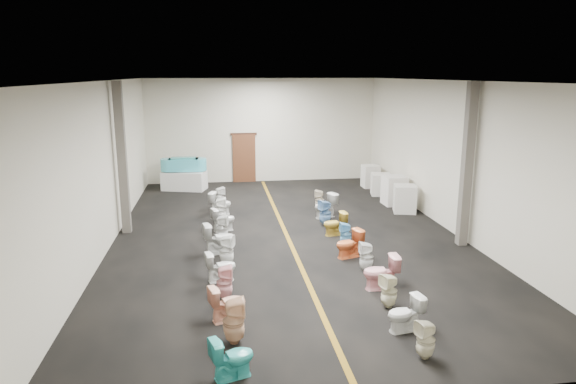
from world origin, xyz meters
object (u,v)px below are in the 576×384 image
bathtub (184,164)px  appliance_crate_b (394,190)px  toilet_left_3 (224,282)px  toilet_left_1 (234,321)px  toilet_left_11 (220,197)px  toilet_right_3 (381,272)px  appliance_crate_c (381,184)px  toilet_left_8 (223,219)px  toilet_right_7 (335,224)px  toilet_right_1 (405,314)px  toilet_left_0 (232,357)px  toilet_right_4 (366,257)px  appliance_crate_d (370,176)px  toilet_left_9 (220,210)px  toilet_right_0 (426,340)px  toilet_right_9 (325,206)px  toilet_left_10 (220,203)px  toilet_right_2 (389,291)px  toilet_right_5 (349,244)px  toilet_left_2 (228,303)px  toilet_left_7 (222,228)px  toilet_left_5 (227,250)px  display_table (184,180)px  appliance_crate_a (405,199)px  toilet_right_8 (325,213)px  toilet_right_10 (320,200)px  toilet_left_4 (221,267)px  toilet_right_6 (346,235)px

bathtub → appliance_crate_b: 8.55m
appliance_crate_b → toilet_left_3: bearing=-130.8°
toilet_left_1 → toilet_left_11: bearing=-0.3°
toilet_right_3 → appliance_crate_c: bearing=163.5°
toilet_left_8 → toilet_right_7: size_ratio=1.03×
toilet_left_1 → toilet_right_1: bearing=-91.1°
toilet_left_0 → toilet_right_4: 5.26m
appliance_crate_d → toilet_left_9: 7.76m
toilet_left_11 → toilet_right_0: size_ratio=1.05×
toilet_left_8 → toilet_right_9: 3.54m
toilet_right_7 → toilet_right_3: bearing=-6.8°
toilet_left_10 → toilet_right_2: 8.43m
bathtub → toilet_right_5: bathtub is taller
toilet_left_2 → toilet_left_7: (-0.04, 4.86, 0.03)m
toilet_left_5 → display_table: bearing=29.3°
toilet_right_0 → toilet_right_4: bearing=164.6°
toilet_left_3 → toilet_left_1: bearing=-176.0°
appliance_crate_a → toilet_left_9: appliance_crate_a is taller
bathtub → toilet_left_2: bearing=-80.8°
toilet_right_5 → toilet_left_11: bearing=-168.9°
display_table → appliance_crate_b: size_ratio=1.63×
toilet_right_1 → display_table: bearing=-169.5°
toilet_right_8 → toilet_right_10: bearing=155.9°
toilet_right_2 → toilet_right_3: toilet_right_3 is taller
toilet_left_4 → toilet_left_7: 2.88m
toilet_left_1 → toilet_right_6: toilet_left_1 is taller
toilet_right_2 → toilet_right_4: bearing=158.5°
toilet_left_1 → toilet_right_10: size_ratio=1.20×
toilet_left_5 → toilet_right_1: 5.01m
toilet_left_10 → toilet_right_10: (3.47, 0.09, -0.02)m
toilet_left_9 → toilet_right_0: toilet_left_9 is taller
toilet_left_2 → toilet_right_8: (3.21, 6.02, 0.05)m
toilet_right_9 → toilet_right_8: bearing=-37.1°
appliance_crate_b → toilet_right_7: size_ratio=1.52×
toilet_right_6 → toilet_right_10: toilet_right_10 is taller
toilet_left_9 → toilet_left_10: (0.02, 1.08, -0.04)m
toilet_right_0 → toilet_left_2: bearing=-133.0°
appliance_crate_b → toilet_right_2: (-2.99, -8.18, -0.17)m
appliance_crate_c → toilet_right_9: appliance_crate_c is taller
toilet_right_4 → toilet_left_7: bearing=-126.0°
toilet_left_11 → toilet_right_8: (3.28, -2.79, 0.05)m
toilet_left_0 → toilet_right_10: size_ratio=0.99×
toilet_left_7 → display_table: bearing=19.8°
appliance_crate_c → toilet_left_5: 9.27m
toilet_right_4 → toilet_right_8: bearing=-174.4°
bathtub → toilet_left_1: 12.86m
bathtub → toilet_left_4: bathtub is taller
toilet_left_7 → toilet_right_7: toilet_left_7 is taller
toilet_right_4 → toilet_right_7: size_ratio=1.05×
toilet_right_9 → appliance_crate_b: bearing=91.0°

